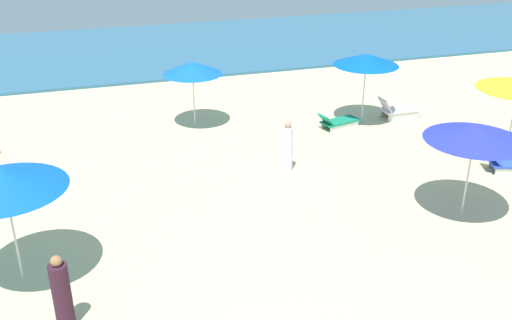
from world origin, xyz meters
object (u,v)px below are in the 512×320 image
(lounge_chair_4_1, at_px, (338,122))
(beachgoer_0, at_px, (287,148))
(umbrella_4, at_px, (366,60))
(lounge_chair_4_0, at_px, (397,110))
(umbrella_0, at_px, (475,133))
(beachgoer_3, at_px, (62,294))
(lounge_chair_2_0, at_px, (509,163))
(umbrella_1, at_px, (192,68))
(umbrella_3, at_px, (3,179))

(lounge_chair_4_1, height_order, beachgoer_0, beachgoer_0)
(umbrella_4, relative_size, lounge_chair_4_0, 1.66)
(umbrella_0, xyz_separation_m, beachgoer_0, (-3.35, 3.73, -1.50))
(umbrella_4, bearing_deg, lounge_chair_4_1, -167.03)
(umbrella_0, xyz_separation_m, beachgoer_3, (-9.61, -1.37, -1.50))
(lounge_chair_4_1, bearing_deg, umbrella_4, -91.50)
(lounge_chair_2_0, height_order, lounge_chair_4_1, lounge_chair_2_0)
(umbrella_1, bearing_deg, lounge_chair_2_0, -38.59)
(lounge_chair_4_0, relative_size, lounge_chair_4_1, 0.94)
(umbrella_1, bearing_deg, beachgoer_3, -115.17)
(lounge_chair_4_0, bearing_deg, lounge_chair_2_0, -170.65)
(umbrella_3, distance_m, umbrella_4, 12.65)
(lounge_chair_4_0, height_order, beachgoer_0, beachgoer_0)
(umbrella_1, distance_m, beachgoer_3, 10.52)
(lounge_chair_2_0, relative_size, beachgoer_0, 1.06)
(lounge_chair_2_0, height_order, umbrella_4, umbrella_4)
(lounge_chair_4_0, xyz_separation_m, beachgoer_3, (-11.57, -8.05, 0.43))
(lounge_chair_2_0, height_order, lounge_chair_4_0, lounge_chair_4_0)
(lounge_chair_4_0, height_order, beachgoer_3, beachgoer_3)
(beachgoer_0, bearing_deg, umbrella_0, 132.42)
(umbrella_4, bearing_deg, umbrella_1, 165.85)
(umbrella_0, xyz_separation_m, umbrella_4, (0.53, 6.64, 0.04))
(umbrella_0, bearing_deg, lounge_chair_2_0, 31.68)
(umbrella_4, bearing_deg, umbrella_3, -150.39)
(umbrella_1, height_order, beachgoer_3, umbrella_1)
(umbrella_4, xyz_separation_m, beachgoer_0, (-3.87, -2.90, -1.54))
(lounge_chair_2_0, distance_m, beachgoer_3, 12.79)
(umbrella_0, relative_size, beachgoer_0, 1.57)
(beachgoer_3, bearing_deg, lounge_chair_4_1, -176.61)
(beachgoer_0, bearing_deg, umbrella_4, -142.58)
(umbrella_3, distance_m, lounge_chair_4_1, 11.83)
(umbrella_0, bearing_deg, umbrella_4, 85.47)
(umbrella_3, height_order, umbrella_4, umbrella_3)
(umbrella_0, bearing_deg, lounge_chair_4_1, 94.55)
(lounge_chair_2_0, bearing_deg, umbrella_0, 140.71)
(umbrella_4, bearing_deg, beachgoer_0, -143.13)
(lounge_chair_4_1, bearing_deg, beachgoer_3, 116.01)
(lounge_chair_4_1, relative_size, beachgoer_0, 1.03)
(lounge_chair_4_0, relative_size, beachgoer_0, 0.96)
(umbrella_4, height_order, beachgoer_3, umbrella_4)
(umbrella_3, xyz_separation_m, beachgoer_0, (7.13, 3.35, -1.65))
(lounge_chair_2_0, distance_m, umbrella_3, 13.49)
(lounge_chair_4_0, bearing_deg, umbrella_1, 78.79)
(umbrella_3, bearing_deg, beachgoer_3, -64.05)
(umbrella_4, distance_m, beachgoer_3, 13.01)
(beachgoer_0, distance_m, beachgoer_3, 8.09)
(umbrella_0, height_order, beachgoer_0, umbrella_0)
(umbrella_4, bearing_deg, beachgoer_3, -141.70)
(umbrella_3, bearing_deg, lounge_chair_4_1, 31.10)
(beachgoer_3, bearing_deg, lounge_chair_2_0, 156.92)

